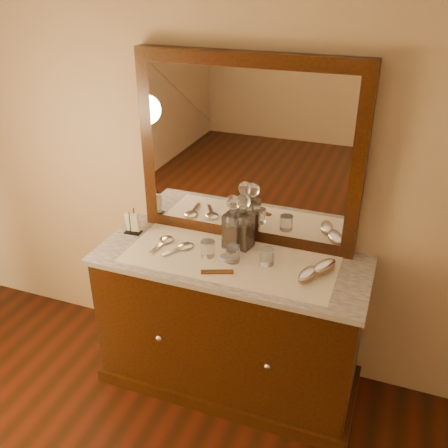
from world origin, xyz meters
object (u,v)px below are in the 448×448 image
at_px(pin_dish, 227,257).
at_px(brush_near, 307,275).
at_px(hand_mirror_outer, 164,241).
at_px(decanter_right, 243,227).
at_px(hand_mirror_inner, 183,247).
at_px(brush_far, 325,267).
at_px(comb, 217,272).
at_px(decanter_left, 233,228).
at_px(dresser_cabinet, 230,325).
at_px(napkin_rack, 132,224).
at_px(mirror_frame, 247,152).

distance_m(pin_dish, brush_near, 0.43).
height_order(pin_dish, hand_mirror_outer, hand_mirror_outer).
relative_size(decanter_right, hand_mirror_inner, 1.56).
height_order(brush_near, brush_far, brush_far).
bearing_deg(hand_mirror_outer, pin_dish, -5.06).
bearing_deg(hand_mirror_inner, brush_near, -3.96).
height_order(comb, decanter_left, decanter_left).
bearing_deg(decanter_left, dresser_cabinet, -76.70).
distance_m(napkin_rack, brush_near, 1.04).
bearing_deg(decanter_right, mirror_frame, 100.85).
height_order(napkin_rack, brush_far, napkin_rack).
distance_m(napkin_rack, hand_mirror_outer, 0.23).
bearing_deg(hand_mirror_inner, decanter_left, 25.14).
bearing_deg(pin_dish, decanter_left, 95.25).
distance_m(comb, brush_near, 0.44).
bearing_deg(comb, mirror_frame, 66.86).
bearing_deg(hand_mirror_inner, hand_mirror_outer, 169.53).
height_order(decanter_right, brush_far, decanter_right).
height_order(comb, napkin_rack, napkin_rack).
bearing_deg(mirror_frame, brush_far, -22.62).
height_order(napkin_rack, brush_near, napkin_rack).
relative_size(mirror_frame, napkin_rack, 8.42).
relative_size(brush_far, hand_mirror_outer, 0.84).
distance_m(dresser_cabinet, hand_mirror_outer, 0.60).
height_order(comb, hand_mirror_inner, hand_mirror_inner).
height_order(mirror_frame, decanter_left, mirror_frame).
relative_size(pin_dish, hand_mirror_inner, 0.36).
relative_size(pin_dish, napkin_rack, 0.51).
xyz_separation_m(mirror_frame, brush_near, (0.42, -0.30, -0.47)).
xyz_separation_m(napkin_rack, decanter_left, (0.59, 0.04, 0.06)).
xyz_separation_m(mirror_frame, napkin_rack, (-0.62, -0.18, -0.44)).
distance_m(mirror_frame, comb, 0.64).
bearing_deg(comb, decanter_left, 71.37).
bearing_deg(brush_far, brush_near, -123.17).
bearing_deg(hand_mirror_outer, brush_near, -4.96).
bearing_deg(decanter_left, comb, -87.46).
distance_m(decanter_left, hand_mirror_outer, 0.40).
bearing_deg(decanter_right, napkin_rack, -174.60).
relative_size(dresser_cabinet, decanter_right, 4.50).
relative_size(pin_dish, brush_near, 0.44).
xyz_separation_m(napkin_rack, hand_mirror_outer, (0.22, -0.05, -0.04)).
bearing_deg(hand_mirror_outer, napkin_rack, 167.59).
relative_size(decanter_left, hand_mirror_inner, 1.53).
height_order(decanter_left, hand_mirror_inner, decanter_left).
height_order(brush_near, hand_mirror_outer, brush_near).
height_order(decanter_right, hand_mirror_outer, decanter_right).
distance_m(pin_dish, brush_far, 0.50).
height_order(comb, hand_mirror_outer, hand_mirror_outer).
height_order(brush_far, hand_mirror_outer, brush_far).
bearing_deg(brush_near, decanter_left, 159.69).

